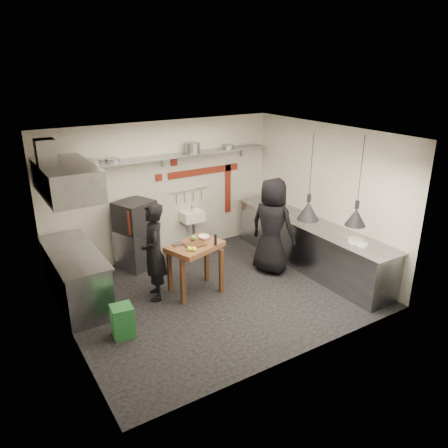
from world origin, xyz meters
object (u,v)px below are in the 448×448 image
oven_stand (137,247)px  green_bin (123,321)px  chef_right (272,226)px  prep_table (195,268)px  combi_oven (135,216)px  chef_left (154,252)px

oven_stand → green_bin: oven_stand is taller
oven_stand → green_bin: size_ratio=1.60×
oven_stand → chef_right: bearing=-58.4°
prep_table → oven_stand: bearing=89.1°
oven_stand → prep_table: size_ratio=0.87×
prep_table → chef_right: size_ratio=0.49×
green_bin → chef_right: chef_right is taller
oven_stand → green_bin: bearing=-138.5°
combi_oven → green_bin: combi_oven is taller
combi_oven → oven_stand: bearing=45.6°
oven_stand → chef_left: (-0.20, -1.35, 0.45)m
chef_left → chef_right: chef_right is taller
chef_left → oven_stand: bearing=-170.8°
chef_left → prep_table: bearing=91.5°
combi_oven → chef_left: size_ratio=0.38×
chef_right → green_bin: bearing=77.9°
chef_left → chef_right: size_ratio=0.91×
oven_stand → combi_oven: size_ratio=1.22×
prep_table → chef_left: size_ratio=0.54×
combi_oven → chef_left: chef_left is taller
chef_left → combi_oven: bearing=-170.0°
combi_oven → green_bin: size_ratio=1.31×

